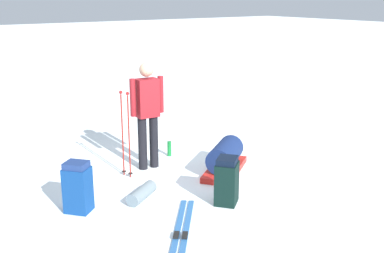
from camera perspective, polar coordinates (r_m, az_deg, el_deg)
The scene contains 9 objects.
ground_plane at distance 7.59m, azimuth 0.00°, elevation -5.09°, with size 80.00×80.00×0.00m, color white.
skier_standing at distance 7.38m, azimuth -5.43°, elevation 1.99°, with size 0.24×0.57×1.70m.
ski_pair_near at distance 5.55m, azimuth -1.40°, elevation -13.22°, with size 1.63×1.37×0.05m.
backpack_large_dark at distance 6.29m, azimuth 4.24°, elevation -6.60°, with size 0.42×0.43×0.64m.
backpack_bright at distance 6.21m, azimuth -13.67°, elevation -7.18°, with size 0.41×0.40×0.67m.
ski_poles_planted_near at distance 7.12m, azimuth -8.05°, elevation -0.43°, with size 0.20×0.11×1.33m.
gear_sled at distance 7.39m, azimuth 4.01°, elevation -3.86°, with size 1.06×1.21×0.49m.
sleeping_mat_rolled at distance 6.50m, azimuth -6.10°, elevation -8.04°, with size 0.18×0.18×0.55m, color slate.
thermos_bottle at distance 8.14m, azimuth -2.76°, elevation -2.70°, with size 0.07×0.07×0.26m, color #16762F.
Camera 1 is at (5.82, -4.07, 2.70)m, focal length 44.05 mm.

